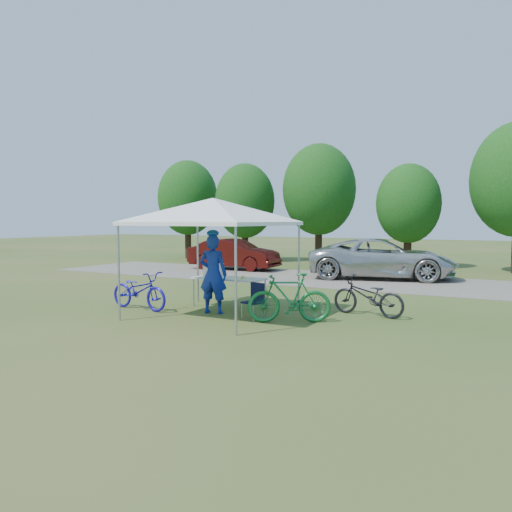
{
  "coord_description": "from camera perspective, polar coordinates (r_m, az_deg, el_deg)",
  "views": [
    {
      "loc": [
        6.37,
        -9.64,
        2.22
      ],
      "look_at": [
        0.04,
        2.0,
        1.26
      ],
      "focal_mm": 35.0,
      "sensor_mm": 36.0,
      "label": 1
    }
  ],
  "objects": [
    {
      "name": "ground",
      "position": [
        11.76,
        -4.85,
        -6.76
      ],
      "size": [
        100.0,
        100.0,
        0.0
      ],
      "primitive_type": "plane",
      "color": "#2D5119",
      "rests_on": "ground"
    },
    {
      "name": "gravel_strip",
      "position": [
        18.88,
        8.64,
        -2.64
      ],
      "size": [
        24.0,
        5.0,
        0.02
      ],
      "primitive_type": "cube",
      "color": "gray",
      "rests_on": "ground"
    },
    {
      "name": "canopy",
      "position": [
        11.56,
        -4.93,
        6.25
      ],
      "size": [
        4.53,
        4.53,
        3.0
      ],
      "color": "#A5A5AA",
      "rests_on": "ground"
    },
    {
      "name": "treeline",
      "position": [
        24.64,
        12.91,
        7.08
      ],
      "size": [
        24.89,
        4.28,
        6.3
      ],
      "color": "#382314",
      "rests_on": "ground"
    },
    {
      "name": "folding_table",
      "position": [
        12.73,
        -3.11,
        -2.67
      ],
      "size": [
        1.84,
        0.77,
        0.76
      ],
      "color": "white",
      "rests_on": "ground"
    },
    {
      "name": "folding_chair",
      "position": [
        11.26,
        -0.08,
        -4.81
      ],
      "size": [
        0.5,
        0.52,
        0.81
      ],
      "rotation": [
        0.0,
        0.0,
        -0.27
      ],
      "color": "black",
      "rests_on": "ground"
    },
    {
      "name": "cooler",
      "position": [
        12.96,
        -4.91,
        -1.61
      ],
      "size": [
        0.46,
        0.32,
        0.33
      ],
      "color": "white",
      "rests_on": "folding_table"
    },
    {
      "name": "ice_cream_cup",
      "position": [
        12.46,
        -1.53,
        -2.47
      ],
      "size": [
        0.09,
        0.09,
        0.06
      ],
      "primitive_type": "cylinder",
      "color": "yellow",
      "rests_on": "folding_table"
    },
    {
      "name": "cyclist",
      "position": [
        11.89,
        -4.93,
        -2.08
      ],
      "size": [
        0.76,
        0.58,
        1.88
      ],
      "primitive_type": "imported",
      "rotation": [
        0.0,
        0.0,
        3.34
      ],
      "color": "navy",
      "rests_on": "ground"
    },
    {
      "name": "bike_blue",
      "position": [
        12.74,
        -13.21,
        -3.85
      ],
      "size": [
        1.87,
        0.8,
        0.95
      ],
      "primitive_type": "imported",
      "rotation": [
        0.0,
        0.0,
        1.48
      ],
      "color": "#1D14B2",
      "rests_on": "ground"
    },
    {
      "name": "bike_green",
      "position": [
        10.83,
        3.83,
        -4.79
      ],
      "size": [
        1.82,
        1.32,
        1.08
      ],
      "primitive_type": "imported",
      "rotation": [
        0.0,
        0.0,
        -1.06
      ],
      "color": "#197336",
      "rests_on": "ground"
    },
    {
      "name": "bike_dark",
      "position": [
        11.86,
        12.64,
        -4.49
      ],
      "size": [
        1.84,
        0.91,
        0.92
      ],
      "primitive_type": "imported",
      "rotation": [
        0.0,
        0.0,
        -1.75
      ],
      "color": "black",
      "rests_on": "ground"
    },
    {
      "name": "minivan",
      "position": [
        19.42,
        14.17,
        -0.27
      ],
      "size": [
        5.87,
        3.75,
        1.51
      ],
      "primitive_type": "imported",
      "rotation": [
        0.0,
        0.0,
        1.82
      ],
      "color": "silver",
      "rests_on": "gravel_strip"
    },
    {
      "name": "sedan",
      "position": [
        22.32,
        -2.54,
        0.21
      ],
      "size": [
        4.16,
        1.57,
        1.36
      ],
      "primitive_type": "imported",
      "rotation": [
        0.0,
        0.0,
        1.6
      ],
      "color": "#470E0B",
      "rests_on": "gravel_strip"
    }
  ]
}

